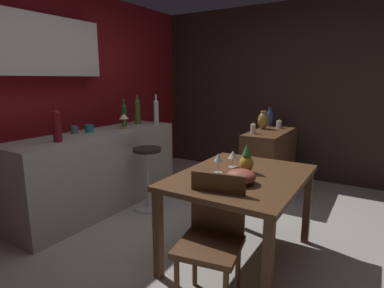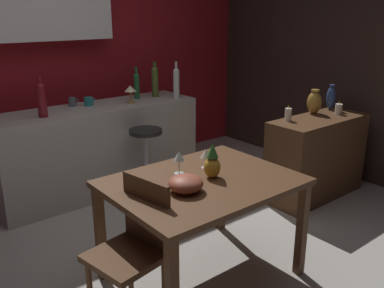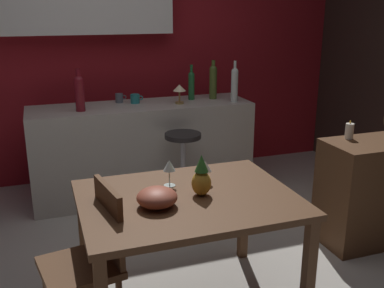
{
  "view_description": "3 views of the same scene",
  "coord_description": "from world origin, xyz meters",
  "px_view_note": "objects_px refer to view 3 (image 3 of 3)",
  "views": [
    {
      "loc": [
        -2.3,
        -1.32,
        1.5
      ],
      "look_at": [
        0.11,
        0.16,
        0.91
      ],
      "focal_mm": 29.14,
      "sensor_mm": 36.0,
      "label": 1
    },
    {
      "loc": [
        -1.72,
        -2.38,
        1.83
      ],
      "look_at": [
        0.18,
        -0.02,
        0.85
      ],
      "focal_mm": 39.14,
      "sensor_mm": 36.0,
      "label": 2
    },
    {
      "loc": [
        -0.79,
        -2.65,
        1.78
      ],
      "look_at": [
        0.11,
        -0.04,
        0.94
      ],
      "focal_mm": 41.82,
      "sensor_mm": 36.0,
      "label": 3
    }
  ],
  "objects_px": {
    "wine_glass_left": "(169,167)",
    "wine_bottle_olive": "(213,80)",
    "pineapple_centerpiece": "(201,178)",
    "wine_bottle_clear": "(235,83)",
    "dining_table": "(188,210)",
    "counter_lamp": "(179,90)",
    "wine_glass_right": "(205,167)",
    "wine_bottle_ruby": "(79,91)",
    "cup_teal": "(135,99)",
    "pillar_candle_tall": "(349,131)",
    "fruit_bowl": "(157,197)",
    "chair_near_window": "(91,257)",
    "bar_stool": "(183,170)",
    "wine_bottle_green": "(191,84)",
    "cup_slate": "(119,98)"
  },
  "relations": [
    {
      "from": "cup_teal",
      "to": "fruit_bowl",
      "type": "bearing_deg",
      "value": -98.9
    },
    {
      "from": "pineapple_centerpiece",
      "to": "wine_bottle_clear",
      "type": "distance_m",
      "value": 1.95
    },
    {
      "from": "dining_table",
      "to": "cup_slate",
      "type": "distance_m",
      "value": 2.02
    },
    {
      "from": "wine_bottle_olive",
      "to": "chair_near_window",
      "type": "bearing_deg",
      "value": -127.41
    },
    {
      "from": "wine_glass_right",
      "to": "wine_bottle_ruby",
      "type": "bearing_deg",
      "value": 110.18
    },
    {
      "from": "wine_glass_right",
      "to": "bar_stool",
      "type": "bearing_deg",
      "value": 78.67
    },
    {
      "from": "wine_bottle_ruby",
      "to": "pillar_candle_tall",
      "type": "xyz_separation_m",
      "value": [
        1.88,
        -1.28,
        -0.2
      ]
    },
    {
      "from": "wine_bottle_olive",
      "to": "cup_teal",
      "type": "distance_m",
      "value": 0.8
    },
    {
      "from": "cup_teal",
      "to": "cup_slate",
      "type": "bearing_deg",
      "value": 150.27
    },
    {
      "from": "dining_table",
      "to": "cup_teal",
      "type": "relative_size",
      "value": 10.02
    },
    {
      "from": "dining_table",
      "to": "wine_glass_left",
      "type": "distance_m",
      "value": 0.29
    },
    {
      "from": "wine_glass_right",
      "to": "cup_slate",
      "type": "distance_m",
      "value": 1.86
    },
    {
      "from": "wine_glass_left",
      "to": "wine_bottle_olive",
      "type": "distance_m",
      "value": 1.96
    },
    {
      "from": "chair_near_window",
      "to": "dining_table",
      "type": "bearing_deg",
      "value": 3.84
    },
    {
      "from": "cup_teal",
      "to": "counter_lamp",
      "type": "xyz_separation_m",
      "value": [
        0.39,
        -0.16,
        0.09
      ]
    },
    {
      "from": "wine_bottle_clear",
      "to": "wine_glass_left",
      "type": "bearing_deg",
      "value": -126.31
    },
    {
      "from": "dining_table",
      "to": "cup_teal",
      "type": "distance_m",
      "value": 1.94
    },
    {
      "from": "wine_bottle_olive",
      "to": "cup_slate",
      "type": "height_order",
      "value": "wine_bottle_olive"
    },
    {
      "from": "cup_slate",
      "to": "wine_glass_left",
      "type": "bearing_deg",
      "value": -90.88
    },
    {
      "from": "wine_glass_right",
      "to": "counter_lamp",
      "type": "distance_m",
      "value": 1.65
    },
    {
      "from": "bar_stool",
      "to": "wine_bottle_ruby",
      "type": "height_order",
      "value": "wine_bottle_ruby"
    },
    {
      "from": "chair_near_window",
      "to": "pillar_candle_tall",
      "type": "xyz_separation_m",
      "value": [
        2.03,
        0.5,
        0.4
      ]
    },
    {
      "from": "wine_glass_left",
      "to": "wine_bottle_ruby",
      "type": "xyz_separation_m",
      "value": [
        -0.36,
        1.56,
        0.21
      ]
    },
    {
      "from": "wine_bottle_olive",
      "to": "cup_slate",
      "type": "distance_m",
      "value": 0.94
    },
    {
      "from": "dining_table",
      "to": "wine_bottle_olive",
      "type": "relative_size",
      "value": 3.19
    },
    {
      "from": "pineapple_centerpiece",
      "to": "cup_slate",
      "type": "distance_m",
      "value": 2.01
    },
    {
      "from": "chair_near_window",
      "to": "wine_bottle_olive",
      "type": "xyz_separation_m",
      "value": [
        1.47,
        1.92,
        0.61
      ]
    },
    {
      "from": "dining_table",
      "to": "cup_slate",
      "type": "bearing_deg",
      "value": 90.77
    },
    {
      "from": "wine_glass_right",
      "to": "wine_bottle_green",
      "type": "height_order",
      "value": "wine_bottle_green"
    },
    {
      "from": "wine_glass_right",
      "to": "wine_bottle_ruby",
      "type": "relative_size",
      "value": 0.4
    },
    {
      "from": "wine_glass_left",
      "to": "wine_bottle_clear",
      "type": "bearing_deg",
      "value": 53.69
    },
    {
      "from": "wine_glass_right",
      "to": "wine_bottle_clear",
      "type": "height_order",
      "value": "wine_bottle_clear"
    },
    {
      "from": "pineapple_centerpiece",
      "to": "chair_near_window",
      "type": "bearing_deg",
      "value": -177.19
    },
    {
      "from": "wine_glass_left",
      "to": "fruit_bowl",
      "type": "relative_size",
      "value": 0.74
    },
    {
      "from": "dining_table",
      "to": "wine_bottle_green",
      "type": "bearing_deg",
      "value": 70.41
    },
    {
      "from": "chair_near_window",
      "to": "fruit_bowl",
      "type": "height_order",
      "value": "chair_near_window"
    },
    {
      "from": "bar_stool",
      "to": "pineapple_centerpiece",
      "type": "xyz_separation_m",
      "value": [
        -0.31,
        -1.32,
        0.45
      ]
    },
    {
      "from": "wine_glass_right",
      "to": "counter_lamp",
      "type": "relative_size",
      "value": 0.8
    },
    {
      "from": "wine_bottle_green",
      "to": "wine_bottle_ruby",
      "type": "xyz_separation_m",
      "value": [
        -1.1,
        -0.17,
        0.02
      ]
    },
    {
      "from": "wine_glass_left",
      "to": "wine_glass_right",
      "type": "relative_size",
      "value": 1.12
    },
    {
      "from": "wine_glass_right",
      "to": "pineapple_centerpiece",
      "type": "xyz_separation_m",
      "value": [
        -0.08,
        -0.16,
        -0.01
      ]
    },
    {
      "from": "wine_glass_left",
      "to": "pineapple_centerpiece",
      "type": "height_order",
      "value": "pineapple_centerpiece"
    },
    {
      "from": "wine_bottle_green",
      "to": "pineapple_centerpiece",
      "type": "bearing_deg",
      "value": -107.35
    },
    {
      "from": "cup_slate",
      "to": "chair_near_window",
      "type": "bearing_deg",
      "value": -104.91
    },
    {
      "from": "counter_lamp",
      "to": "chair_near_window",
      "type": "bearing_deg",
      "value": -120.94
    },
    {
      "from": "dining_table",
      "to": "counter_lamp",
      "type": "bearing_deg",
      "value": 73.92
    },
    {
      "from": "wine_bottle_green",
      "to": "pillar_candle_tall",
      "type": "height_order",
      "value": "wine_bottle_green"
    },
    {
      "from": "wine_bottle_olive",
      "to": "pillar_candle_tall",
      "type": "height_order",
      "value": "wine_bottle_olive"
    },
    {
      "from": "counter_lamp",
      "to": "wine_bottle_clear",
      "type": "bearing_deg",
      "value": -8.53
    },
    {
      "from": "fruit_bowl",
      "to": "wine_bottle_clear",
      "type": "relative_size",
      "value": 0.56
    }
  ]
}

